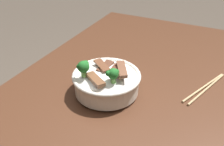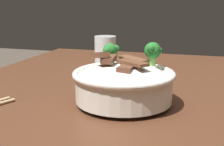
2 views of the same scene
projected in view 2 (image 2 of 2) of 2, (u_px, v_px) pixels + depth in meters
rice_bowl at (124, 82)px, 0.62m from camera, size 0.21×0.21×0.12m
drinking_glass at (105, 52)px, 1.02m from camera, size 0.07×0.07×0.09m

